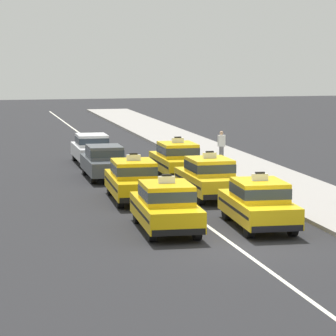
{
  "coord_description": "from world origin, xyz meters",
  "views": [
    {
      "loc": [
        -8.15,
        -25.84,
        6.16
      ],
      "look_at": [
        -0.12,
        8.81,
        1.3
      ],
      "focal_mm": 94.77,
      "sensor_mm": 36.0,
      "label": 1
    }
  ],
  "objects_px": {
    "sedan_left_third": "(104,161)",
    "pedestrian_mid_block": "(221,147)",
    "taxi_left_second": "(133,179)",
    "taxi_right_third": "(177,159)",
    "taxi_left_nearest": "(166,206)",
    "taxi_right_second": "(209,177)",
    "sedan_left_fourth": "(92,148)",
    "taxi_right_nearest": "(259,203)",
    "fire_hydrant": "(278,188)"
  },
  "relations": [
    {
      "from": "taxi_right_second",
      "to": "taxi_right_third",
      "type": "height_order",
      "value": "same"
    },
    {
      "from": "taxi_right_second",
      "to": "pedestrian_mid_block",
      "type": "bearing_deg",
      "value": 70.55
    },
    {
      "from": "taxi_left_second",
      "to": "taxi_right_second",
      "type": "relative_size",
      "value": 1.01
    },
    {
      "from": "taxi_left_nearest",
      "to": "taxi_right_third",
      "type": "height_order",
      "value": "same"
    },
    {
      "from": "taxi_right_second",
      "to": "fire_hydrant",
      "type": "xyz_separation_m",
      "value": [
        2.48,
        -1.49,
        -0.33
      ]
    },
    {
      "from": "sedan_left_fourth",
      "to": "taxi_right_second",
      "type": "bearing_deg",
      "value": -75.1
    },
    {
      "from": "sedan_left_third",
      "to": "taxi_left_nearest",
      "type": "bearing_deg",
      "value": -89.35
    },
    {
      "from": "sedan_left_fourth",
      "to": "pedestrian_mid_block",
      "type": "relative_size",
      "value": 2.56
    },
    {
      "from": "taxi_right_second",
      "to": "fire_hydrant",
      "type": "height_order",
      "value": "taxi_right_second"
    },
    {
      "from": "taxi_left_nearest",
      "to": "taxi_right_nearest",
      "type": "bearing_deg",
      "value": -2.79
    },
    {
      "from": "taxi_right_second",
      "to": "taxi_right_nearest",
      "type": "bearing_deg",
      "value": -89.85
    },
    {
      "from": "taxi_left_nearest",
      "to": "sedan_left_fourth",
      "type": "distance_m",
      "value": 17.94
    },
    {
      "from": "taxi_left_second",
      "to": "taxi_right_third",
      "type": "relative_size",
      "value": 1.01
    },
    {
      "from": "taxi_left_nearest",
      "to": "pedestrian_mid_block",
      "type": "bearing_deg",
      "value": 67.19
    },
    {
      "from": "pedestrian_mid_block",
      "to": "fire_hydrant",
      "type": "relative_size",
      "value": 2.3
    },
    {
      "from": "taxi_right_third",
      "to": "sedan_left_third",
      "type": "bearing_deg",
      "value": 175.06
    },
    {
      "from": "taxi_left_nearest",
      "to": "sedan_left_fourth",
      "type": "bearing_deg",
      "value": 89.82
    },
    {
      "from": "taxi_left_second",
      "to": "pedestrian_mid_block",
      "type": "bearing_deg",
      "value": 55.46
    },
    {
      "from": "pedestrian_mid_block",
      "to": "taxi_right_second",
      "type": "bearing_deg",
      "value": -109.45
    },
    {
      "from": "taxi_left_nearest",
      "to": "taxi_right_nearest",
      "type": "distance_m",
      "value": 3.22
    },
    {
      "from": "taxi_right_nearest",
      "to": "taxi_right_second",
      "type": "bearing_deg",
      "value": 90.15
    },
    {
      "from": "taxi_left_nearest",
      "to": "taxi_right_third",
      "type": "distance_m",
      "value": 12.54
    },
    {
      "from": "taxi_left_nearest",
      "to": "taxi_left_second",
      "type": "distance_m",
      "value": 6.1
    },
    {
      "from": "sedan_left_third",
      "to": "taxi_right_nearest",
      "type": "xyz_separation_m",
      "value": [
        3.36,
        -12.55,
        0.03
      ]
    },
    {
      "from": "pedestrian_mid_block",
      "to": "fire_hydrant",
      "type": "height_order",
      "value": "pedestrian_mid_block"
    },
    {
      "from": "sedan_left_fourth",
      "to": "taxi_right_nearest",
      "type": "relative_size",
      "value": 0.93
    },
    {
      "from": "taxi_right_nearest",
      "to": "fire_hydrant",
      "type": "xyz_separation_m",
      "value": [
        2.47,
        4.77,
        -0.33
      ]
    },
    {
      "from": "sedan_left_third",
      "to": "pedestrian_mid_block",
      "type": "bearing_deg",
      "value": 25.11
    },
    {
      "from": "sedan_left_third",
      "to": "taxi_right_third",
      "type": "distance_m",
      "value": 3.48
    },
    {
      "from": "sedan_left_fourth",
      "to": "taxi_right_third",
      "type": "distance_m",
      "value": 6.69
    },
    {
      "from": "sedan_left_third",
      "to": "sedan_left_fourth",
      "type": "height_order",
      "value": "same"
    },
    {
      "from": "taxi_left_nearest",
      "to": "pedestrian_mid_block",
      "type": "xyz_separation_m",
      "value": [
        6.53,
        15.52,
        0.12
      ]
    },
    {
      "from": "taxi_right_second",
      "to": "pedestrian_mid_block",
      "type": "relative_size",
      "value": 2.72
    },
    {
      "from": "pedestrian_mid_block",
      "to": "sedan_left_fourth",
      "type": "bearing_deg",
      "value": 159.49
    },
    {
      "from": "taxi_right_third",
      "to": "pedestrian_mid_block",
      "type": "distance_m",
      "value": 4.69
    },
    {
      "from": "sedan_left_third",
      "to": "sedan_left_fourth",
      "type": "relative_size",
      "value": 1.0
    },
    {
      "from": "taxi_left_second",
      "to": "taxi_right_third",
      "type": "xyz_separation_m",
      "value": [
        3.28,
        6.0,
        0.0
      ]
    },
    {
      "from": "taxi_right_third",
      "to": "taxi_right_nearest",
      "type": "bearing_deg",
      "value": -90.48
    },
    {
      "from": "taxi_left_nearest",
      "to": "taxi_left_second",
      "type": "relative_size",
      "value": 1.0
    },
    {
      "from": "taxi_right_second",
      "to": "sedan_left_fourth",
      "type": "bearing_deg",
      "value": 104.9
    },
    {
      "from": "taxi_left_nearest",
      "to": "pedestrian_mid_block",
      "type": "distance_m",
      "value": 16.83
    },
    {
      "from": "taxi_right_third",
      "to": "pedestrian_mid_block",
      "type": "bearing_deg",
      "value": 46.9
    },
    {
      "from": "sedan_left_third",
      "to": "taxi_right_second",
      "type": "bearing_deg",
      "value": -61.98
    },
    {
      "from": "taxi_left_second",
      "to": "pedestrian_mid_block",
      "type": "xyz_separation_m",
      "value": [
        6.48,
        9.42,
        0.12
      ]
    },
    {
      "from": "sedan_left_third",
      "to": "taxi_right_third",
      "type": "xyz_separation_m",
      "value": [
        3.46,
        -0.3,
        0.03
      ]
    },
    {
      "from": "taxi_right_nearest",
      "to": "sedan_left_third",
      "type": "bearing_deg",
      "value": 104.99
    },
    {
      "from": "taxi_left_second",
      "to": "sedan_left_fourth",
      "type": "distance_m",
      "value": 11.84
    },
    {
      "from": "pedestrian_mid_block",
      "to": "sedan_left_third",
      "type": "bearing_deg",
      "value": -154.89
    },
    {
      "from": "taxi_left_nearest",
      "to": "fire_hydrant",
      "type": "height_order",
      "value": "taxi_left_nearest"
    },
    {
      "from": "pedestrian_mid_block",
      "to": "fire_hydrant",
      "type": "distance_m",
      "value": 10.94
    }
  ]
}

